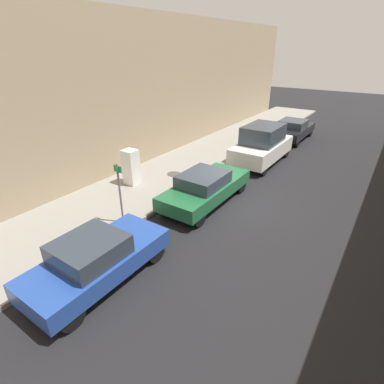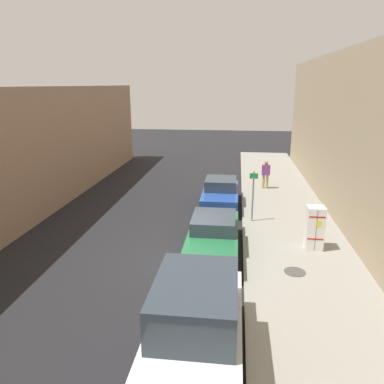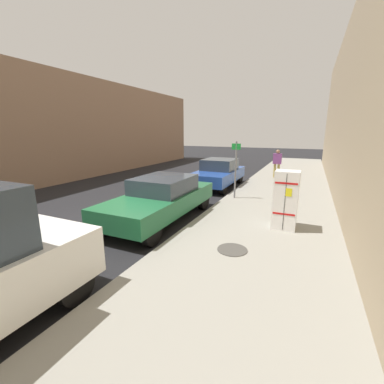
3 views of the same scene
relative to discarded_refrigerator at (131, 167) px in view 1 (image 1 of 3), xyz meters
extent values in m
plane|color=black|center=(4.79, 1.28, -0.97)|extent=(80.00, 80.00, 0.00)
cube|color=gray|center=(0.56, 1.28, -0.90)|extent=(4.13, 44.00, 0.15)
cube|color=tan|center=(-2.62, 1.28, 2.84)|extent=(2.21, 39.60, 7.63)
cube|color=white|center=(0.00, 0.00, 0.00)|extent=(0.65, 0.59, 1.65)
cube|color=black|center=(0.00, 0.30, 0.00)|extent=(0.01, 0.01, 1.57)
cube|color=yellow|center=(-0.08, 0.30, 0.29)|extent=(0.16, 0.01, 0.22)
cube|color=red|center=(0.00, 0.30, 0.53)|extent=(0.58, 0.01, 0.05)
cube|color=red|center=(0.00, 0.30, -0.33)|extent=(0.58, 0.01, 0.05)
cylinder|color=#47443F|center=(0.94, 2.01, -0.82)|extent=(0.70, 0.70, 0.02)
cylinder|color=slate|center=(2.20, -2.71, 0.33)|extent=(0.07, 0.07, 2.30)
cube|color=#198C33|center=(2.20, -2.69, 1.28)|extent=(0.36, 0.02, 0.24)
cube|color=#23479E|center=(3.75, -5.09, -0.36)|extent=(1.79, 4.16, 0.55)
cube|color=#2D3842|center=(3.75, -5.30, 0.19)|extent=(1.58, 1.75, 0.55)
cylinder|color=black|center=(2.98, -3.60, -0.64)|extent=(0.22, 0.67, 0.67)
cylinder|color=black|center=(4.51, -3.60, -0.64)|extent=(0.22, 0.67, 0.67)
cylinder|color=black|center=(2.98, -6.58, -0.64)|extent=(0.22, 0.67, 0.67)
cylinder|color=black|center=(4.51, -6.58, -0.64)|extent=(0.22, 0.67, 0.67)
cube|color=#1E6038|center=(3.75, 0.58, -0.34)|extent=(1.82, 4.69, 0.55)
cube|color=#2D3842|center=(3.75, 0.35, 0.19)|extent=(1.60, 1.97, 0.50)
cylinder|color=black|center=(2.96, 2.32, -0.61)|extent=(0.22, 0.72, 0.72)
cylinder|color=black|center=(4.53, 2.32, -0.61)|extent=(0.22, 0.72, 0.72)
cylinder|color=black|center=(2.96, -1.15, -0.61)|extent=(0.22, 0.72, 0.72)
cylinder|color=black|center=(4.53, -1.15, -0.61)|extent=(0.22, 0.72, 0.72)
cube|color=silver|center=(3.75, 6.49, -0.20)|extent=(2.00, 4.63, 0.85)
cube|color=#2D3842|center=(3.75, 6.49, 0.70)|extent=(1.76, 2.55, 0.95)
cylinder|color=black|center=(2.88, 8.21, -0.63)|extent=(0.22, 0.69, 0.69)
cylinder|color=black|center=(4.61, 8.21, -0.63)|extent=(0.22, 0.69, 0.69)
cylinder|color=black|center=(2.88, 4.77, -0.63)|extent=(0.22, 0.69, 0.69)
cylinder|color=black|center=(4.61, 4.77, -0.63)|extent=(0.22, 0.69, 0.69)
cube|color=black|center=(3.75, 12.18, -0.33)|extent=(1.88, 4.43, 0.55)
cube|color=#2D3842|center=(3.75, 11.96, 0.20)|extent=(1.65, 1.86, 0.50)
cylinder|color=black|center=(2.94, 13.78, -0.60)|extent=(0.22, 0.74, 0.74)
cylinder|color=black|center=(4.55, 13.78, -0.60)|extent=(0.22, 0.74, 0.74)
cylinder|color=black|center=(2.94, 10.59, -0.60)|extent=(0.22, 0.74, 0.74)
cylinder|color=black|center=(4.55, 10.59, -0.60)|extent=(0.22, 0.74, 0.74)
camera|label=1|loc=(9.67, -9.10, 5.06)|focal=28.00mm
camera|label=2|loc=(2.98, 13.48, 5.15)|focal=35.00mm
camera|label=3|loc=(-0.50, 7.41, 1.88)|focal=24.00mm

